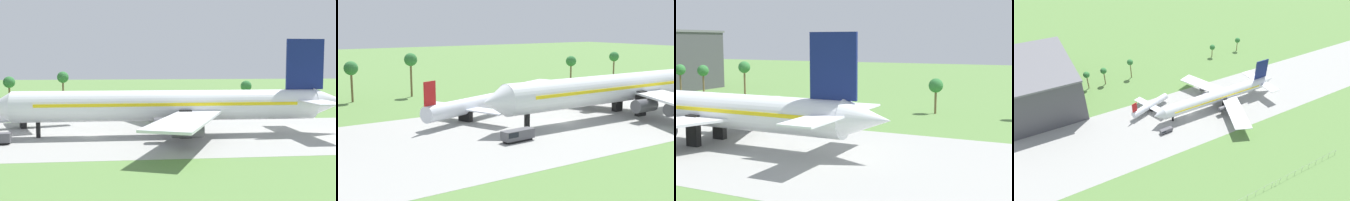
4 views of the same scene
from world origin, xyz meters
TOP-DOWN VIEW (x-y plane):
  - ground_plane at (0.00, 0.00)m, footprint 600.00×600.00m
  - taxiway_strip at (0.00, 0.00)m, footprint 320.00×44.00m
  - jet_airliner at (17.49, -0.56)m, footprint 73.82×56.97m
  - regional_aircraft at (-15.93, 12.87)m, footprint 22.55×20.63m
  - baggage_tug at (-16.95, -6.91)m, footprint 6.22×2.35m
  - perimeter_fence at (0.00, -55.00)m, footprint 80.10×0.10m
  - no_stopping_sign at (5.45, -55.31)m, footprint 0.44×0.08m
  - terminal_building at (-63.41, 50.94)m, footprint 36.72×61.20m
  - palm_tree_row at (7.51, 50.31)m, footprint 110.50×3.60m

SIDE VIEW (x-z plane):
  - ground_plane at x=0.00m, z-range 0.00..0.00m
  - taxiway_strip at x=0.00m, z-range 0.00..0.02m
  - no_stopping_sign at x=5.45m, z-range 0.21..1.89m
  - baggage_tug at x=-16.95m, z-range 0.10..2.17m
  - perimeter_fence at x=0.00m, z-range 0.40..2.50m
  - regional_aircraft at x=-15.93m, z-range -1.61..7.82m
  - jet_airliner at x=17.49m, z-range -3.77..15.92m
  - palm_tree_row at x=7.51m, z-range 2.31..14.40m
  - terminal_building at x=-63.41m, z-range 0.02..22.13m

